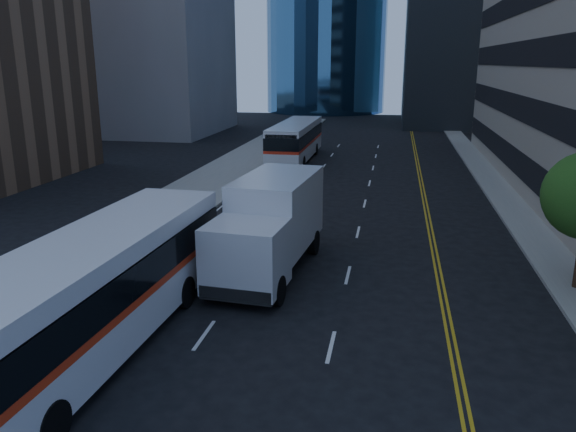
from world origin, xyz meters
name	(u,v)px	position (x,y,z in m)	size (l,w,h in m)	color
ground	(304,381)	(0.00, 0.00, 0.00)	(160.00, 160.00, 0.00)	black
sidewalk_west	(216,179)	(-10.50, 25.00, 0.07)	(5.00, 90.00, 0.15)	gray
sidewalk_east	(498,190)	(9.00, 25.00, 0.07)	(2.00, 90.00, 0.15)	gray
bus_front	(90,293)	(-6.27, 0.37, 1.88)	(3.34, 13.46, 3.45)	white
bus_rear	(296,140)	(-6.27, 34.34, 1.78)	(2.85, 12.67, 3.26)	white
box_truck	(270,225)	(-2.66, 7.82, 1.99)	(3.35, 8.10, 3.78)	silver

